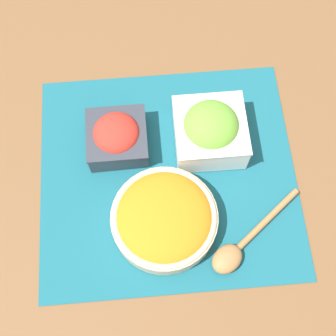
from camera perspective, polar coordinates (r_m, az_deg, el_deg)
The scene contains 6 objects.
ground_plane at distance 0.90m, azimuth 0.00°, elevation -0.82°, with size 3.00×3.00×0.00m, color brown.
placemat at distance 0.90m, azimuth 0.00°, elevation -0.77°, with size 0.49×0.45×0.00m.
carrot_bowl at distance 0.84m, azimuth -0.45°, elevation -6.15°, with size 0.19×0.19×0.06m.
lettuce_bowl at distance 0.89m, azimuth 5.16°, elevation 4.62°, with size 0.13×0.13×0.10m.
tomato_bowl at distance 0.90m, azimuth -6.25°, elevation 3.85°, with size 0.11×0.11×0.07m.
wooden_spoon at distance 0.85m, azimuth 8.45°, elevation -9.73°, with size 0.19×0.16×0.03m.
Camera 1 is at (-0.03, -0.33, 0.84)m, focal length 50.00 mm.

